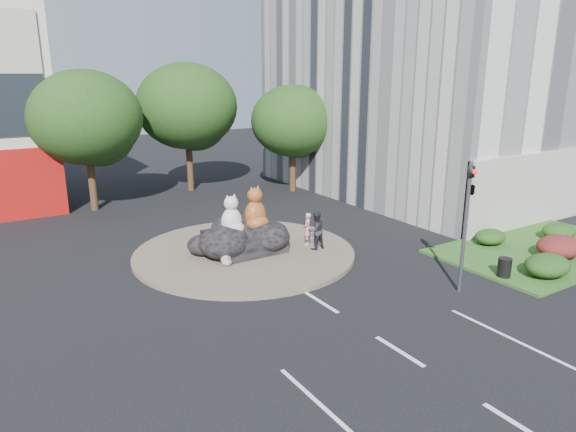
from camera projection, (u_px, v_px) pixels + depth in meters
The scene contains 20 objects.
ground at pixel (399, 351), 15.30m from camera, with size 120.00×120.00×0.00m, color black.
roundabout_island at pixel (245, 253), 23.43m from camera, with size 10.00×10.00×0.20m, color brown.
rock_plinth at pixel (244, 241), 23.28m from camera, with size 3.20×2.60×0.90m, color black, non-canonical shape.
grass_verge at pixel (543, 250), 23.87m from camera, with size 10.00×6.00×0.12m, color #25541C.
tree_left at pixel (87, 122), 29.88m from camera, with size 6.46×6.46×8.27m.
tree_mid at pixel (188, 111), 35.01m from camera, with size 6.84×6.84×8.76m.
tree_right at pixel (293, 125), 35.07m from camera, with size 5.70×5.70×7.30m.
hedge_near_green at pixel (547, 265), 20.57m from camera, with size 2.00×1.60×0.90m, color #133611.
hedge_red at pixel (559, 247), 22.65m from camera, with size 2.20×1.76×0.99m, color #4C1417.
hedge_mid_green at pixel (559, 231), 25.18m from camera, with size 1.80×1.44×0.81m, color #133611.
hedge_back_green at pixel (490, 237), 24.46m from camera, with size 1.60×1.28×0.72m, color #133611.
traffic_light at pixel (470, 199), 18.56m from camera, with size 0.44×1.24×5.00m.
street_lamp at pixel (475, 141), 27.17m from camera, with size 2.34×0.22×8.06m.
cat_white at pixel (231, 215), 22.45m from camera, with size 1.11×0.97×1.86m, color beige, non-canonical shape.
cat_tabby at pixel (255, 208), 23.24m from camera, with size 1.23×1.07×2.05m, color #A45D22, non-canonical shape.
kitten_calico at pixel (226, 256), 21.51m from camera, with size 0.50×0.44×0.84m, color white, non-canonical shape.
kitten_white at pixel (283, 242), 23.27m from camera, with size 0.50×0.44×0.84m, color white, non-canonical shape.
pedestrian_pink at pixel (307, 229), 24.03m from camera, with size 0.56×0.37×1.53m, color pink.
pedestrian_dark at pixel (316, 230), 23.40m from camera, with size 0.86×0.67×1.77m, color black.
litter_bin at pixel (504, 267), 20.54m from camera, with size 0.53×0.53×0.77m, color black.
Camera 1 is at (-10.07, -9.80, 7.99)m, focal length 32.00 mm.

